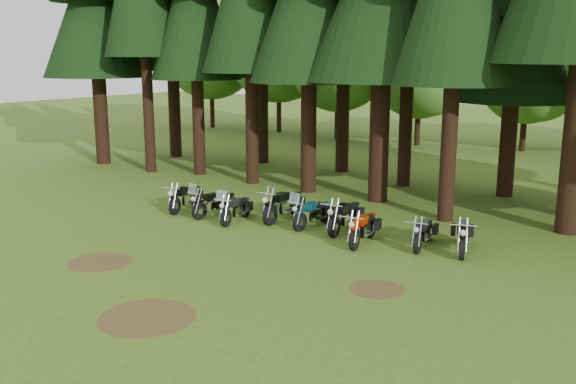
# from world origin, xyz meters

# --- Properties ---
(ground) EXTENTS (120.00, 120.00, 0.00)m
(ground) POSITION_xyz_m (0.00, 0.00, 0.00)
(ground) COLOR #3D5D19
(ground) RESTS_ON ground
(decid_0) EXTENTS (8.00, 7.78, 10.00)m
(decid_0) POSITION_xyz_m (-22.10, 25.26, 5.90)
(decid_0) COLOR black
(decid_0) RESTS_ON ground
(decid_1) EXTENTS (7.91, 7.69, 9.88)m
(decid_1) POSITION_xyz_m (-15.99, 25.76, 5.83)
(decid_1) COLOR black
(decid_1) RESTS_ON ground
(decid_2) EXTENTS (6.72, 6.53, 8.40)m
(decid_2) POSITION_xyz_m (-10.43, 24.78, 4.95)
(decid_2) COLOR black
(decid_2) RESTS_ON ground
(decid_3) EXTENTS (6.12, 5.95, 7.65)m
(decid_3) POSITION_xyz_m (-4.71, 25.13, 4.51)
(decid_3) COLOR black
(decid_3) RESTS_ON ground
(decid_4) EXTENTS (5.93, 5.76, 7.41)m
(decid_4) POSITION_xyz_m (1.58, 26.32, 4.37)
(decid_4) COLOR black
(decid_4) RESTS_ON ground
(dirt_patch_0) EXTENTS (1.80, 1.80, 0.01)m
(dirt_patch_0) POSITION_xyz_m (-3.00, -2.00, 0.01)
(dirt_patch_0) COLOR #4C3D1E
(dirt_patch_0) RESTS_ON ground
(dirt_patch_1) EXTENTS (1.40, 1.40, 0.01)m
(dirt_patch_1) POSITION_xyz_m (4.50, 0.50, 0.01)
(dirt_patch_1) COLOR #4C3D1E
(dirt_patch_1) RESTS_ON ground
(dirt_patch_2) EXTENTS (2.20, 2.20, 0.01)m
(dirt_patch_2) POSITION_xyz_m (1.00, -4.00, 0.01)
(dirt_patch_2) COLOR #4C3D1E
(dirt_patch_2) RESTS_ON ground
(motorcycle_0) EXTENTS (0.62, 2.18, 0.90)m
(motorcycle_0) POSITION_xyz_m (-5.26, 3.97, 0.46)
(motorcycle_0) COLOR black
(motorcycle_0) RESTS_ON ground
(motorcycle_1) EXTENTS (0.58, 2.15, 1.35)m
(motorcycle_1) POSITION_xyz_m (-3.75, 3.90, 0.45)
(motorcycle_1) COLOR black
(motorcycle_1) RESTS_ON ground
(motorcycle_2) EXTENTS (0.65, 2.11, 1.32)m
(motorcycle_2) POSITION_xyz_m (-2.61, 3.69, 0.44)
(motorcycle_2) COLOR black
(motorcycle_2) RESTS_ON ground
(motorcycle_3) EXTENTS (0.37, 2.46, 1.00)m
(motorcycle_3) POSITION_xyz_m (-1.36, 4.86, 0.51)
(motorcycle_3) COLOR black
(motorcycle_3) RESTS_ON ground
(motorcycle_4) EXTENTS (0.48, 2.18, 1.37)m
(motorcycle_4) POSITION_xyz_m (0.00, 4.64, 0.46)
(motorcycle_4) COLOR black
(motorcycle_4) RESTS_ON ground
(motorcycle_5) EXTENTS (0.41, 2.35, 0.96)m
(motorcycle_5) POSITION_xyz_m (1.17, 4.78, 0.49)
(motorcycle_5) COLOR black
(motorcycle_5) RESTS_ON ground
(motorcycle_6) EXTENTS (0.46, 2.24, 0.91)m
(motorcycle_6) POSITION_xyz_m (2.33, 3.88, 0.47)
(motorcycle_6) COLOR black
(motorcycle_6) RESTS_ON ground
(motorcycle_7) EXTENTS (0.46, 2.07, 0.84)m
(motorcycle_7) POSITION_xyz_m (4.04, 4.56, 0.43)
(motorcycle_7) COLOR black
(motorcycle_7) RESTS_ON ground
(motorcycle_8) EXTENTS (0.89, 2.20, 0.93)m
(motorcycle_8) POSITION_xyz_m (5.18, 4.78, 0.47)
(motorcycle_8) COLOR black
(motorcycle_8) RESTS_ON ground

